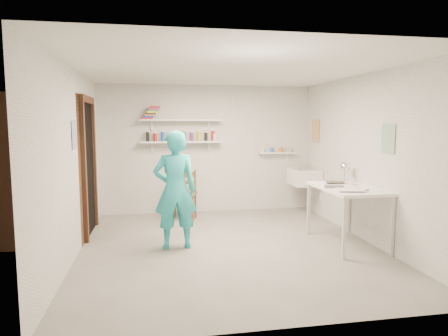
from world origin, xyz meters
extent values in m
cube|color=slate|center=(0.00, 0.00, -0.01)|extent=(4.00, 4.50, 0.02)
cube|color=silver|center=(0.00, 0.00, 2.41)|extent=(4.00, 4.50, 0.02)
cube|color=silver|center=(0.00, 2.26, 1.20)|extent=(4.00, 0.02, 2.40)
cube|color=silver|center=(0.00, -2.26, 1.20)|extent=(4.00, 0.02, 2.40)
cube|color=silver|center=(-2.01, 0.00, 1.20)|extent=(0.02, 4.50, 2.40)
cube|color=silver|center=(2.01, 0.00, 1.20)|extent=(0.02, 4.50, 2.40)
cube|color=black|center=(-1.99, 1.05, 1.00)|extent=(0.02, 0.90, 2.00)
cube|color=brown|center=(-2.70, 1.05, 1.05)|extent=(1.40, 1.50, 2.10)
cube|color=brown|center=(-1.97, 1.05, 2.05)|extent=(0.06, 1.05, 0.10)
cube|color=brown|center=(-1.97, 0.55, 1.00)|extent=(0.06, 0.10, 2.00)
cube|color=brown|center=(-1.97, 1.55, 1.00)|extent=(0.06, 0.10, 2.00)
cube|color=white|center=(-0.50, 2.13, 1.35)|extent=(1.50, 0.22, 0.03)
cube|color=white|center=(-0.50, 2.13, 1.75)|extent=(1.50, 0.22, 0.03)
cube|color=white|center=(1.35, 2.17, 1.12)|extent=(0.70, 0.14, 0.03)
cube|color=#334C7F|center=(-1.99, 0.05, 1.55)|extent=(0.01, 0.28, 0.36)
cube|color=#995933|center=(1.99, 1.80, 1.55)|extent=(0.01, 0.34, 0.42)
cube|color=#3F724C|center=(1.99, -0.55, 1.50)|extent=(0.01, 0.30, 0.38)
cube|color=white|center=(1.75, 1.70, 0.70)|extent=(0.48, 0.60, 0.30)
imported|color=#24B2B7|center=(-0.73, 0.09, 0.80)|extent=(0.60, 0.41, 1.60)
cylinder|color=beige|center=(-0.72, 0.31, 1.07)|extent=(0.29, 0.05, 0.29)
cube|color=brown|center=(-0.50, 1.62, 0.46)|extent=(0.52, 0.50, 0.93)
cube|color=white|center=(1.64, -0.19, 0.41)|extent=(0.74, 1.23, 0.82)
sphere|color=white|center=(1.84, 0.30, 1.04)|extent=(0.15, 0.15, 0.15)
cylinder|color=black|center=(-1.13, 2.13, 1.45)|extent=(0.06, 0.06, 0.17)
cylinder|color=red|center=(-0.99, 2.13, 1.45)|extent=(0.06, 0.06, 0.17)
cylinder|color=blue|center=(-0.85, 2.13, 1.45)|extent=(0.06, 0.06, 0.17)
cylinder|color=white|center=(-0.71, 2.13, 1.45)|extent=(0.06, 0.06, 0.17)
cylinder|color=orange|center=(-0.57, 2.13, 1.45)|extent=(0.06, 0.06, 0.17)
cylinder|color=#268C3F|center=(-0.43, 2.13, 1.45)|extent=(0.06, 0.06, 0.17)
cylinder|color=#8C268C|center=(-0.29, 2.13, 1.45)|extent=(0.06, 0.06, 0.17)
cylinder|color=gold|center=(-0.15, 2.13, 1.45)|extent=(0.06, 0.06, 0.17)
cylinder|color=black|center=(-0.01, 2.13, 1.45)|extent=(0.06, 0.06, 0.17)
cylinder|color=red|center=(0.13, 2.13, 1.45)|extent=(0.06, 0.06, 0.17)
cube|color=red|center=(-1.10, 2.13, 1.78)|extent=(0.18, 0.14, 0.03)
cube|color=#1933A5|center=(-1.08, 2.13, 1.81)|extent=(0.18, 0.14, 0.03)
cube|color=orange|center=(-1.06, 2.13, 1.83)|extent=(0.18, 0.14, 0.03)
cube|color=black|center=(-1.04, 2.13, 1.86)|extent=(0.18, 0.14, 0.03)
cube|color=yellow|center=(-1.02, 2.13, 1.89)|extent=(0.18, 0.14, 0.03)
cube|color=#338C4C|center=(-1.00, 2.13, 1.92)|extent=(0.18, 0.14, 0.03)
cube|color=#8C3F8C|center=(-0.98, 2.13, 1.95)|extent=(0.18, 0.14, 0.03)
cube|color=red|center=(-0.96, 2.13, 1.97)|extent=(0.18, 0.14, 0.03)
cylinder|color=silver|center=(1.14, 2.17, 1.18)|extent=(0.07, 0.07, 0.09)
cylinder|color=#335999|center=(1.28, 2.17, 1.18)|extent=(0.07, 0.07, 0.09)
cylinder|color=orange|center=(1.42, 2.17, 1.18)|extent=(0.07, 0.07, 0.09)
cylinder|color=#999999|center=(1.56, 2.17, 1.18)|extent=(0.07, 0.07, 0.09)
cube|color=silver|center=(1.64, -0.19, 0.82)|extent=(0.30, 0.22, 0.00)
cube|color=#4C4742|center=(1.64, -0.19, 0.83)|extent=(0.30, 0.22, 0.00)
cube|color=beige|center=(1.64, -0.19, 0.83)|extent=(0.30, 0.22, 0.00)
cube|color=#383330|center=(1.64, -0.19, 0.83)|extent=(0.30, 0.22, 0.00)
cube|color=silver|center=(1.64, -0.19, 0.84)|extent=(0.30, 0.22, 0.00)
cube|color=silver|center=(1.64, -0.19, 0.84)|extent=(0.30, 0.22, 0.00)
cube|color=#4C4742|center=(1.64, -0.19, 0.85)|extent=(0.30, 0.22, 0.00)
camera|label=1|loc=(-1.01, -5.26, 1.71)|focal=32.00mm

